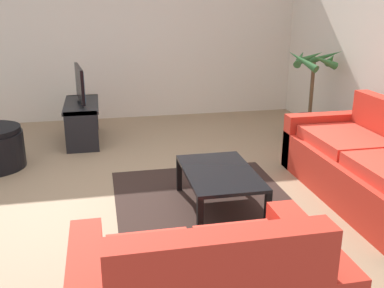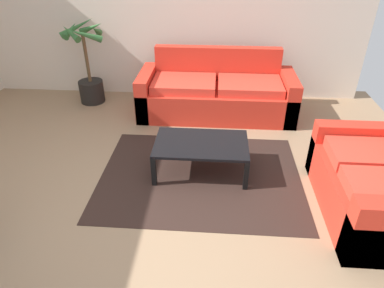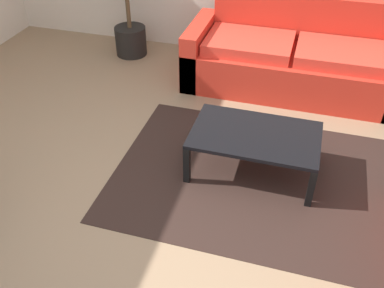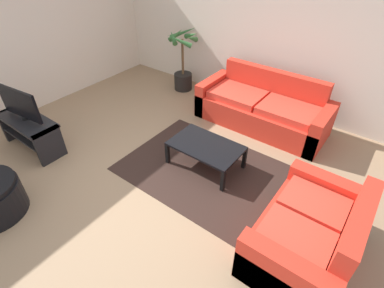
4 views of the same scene
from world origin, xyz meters
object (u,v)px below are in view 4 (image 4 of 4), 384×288
Objects in this scene: potted_palm at (183,66)px; couch_loveseat at (308,235)px; tv_stand at (30,129)px; coffee_table at (206,147)px; tv at (20,104)px; couch_main at (262,109)px.

couch_loveseat is at bearing -33.50° from potted_palm.
coffee_table is at bearing 27.88° from tv_stand.
couch_loveseat is 1.28× the size of tv_stand.
couch_loveseat is 1.12× the size of potted_palm.
tv is 0.80× the size of coffee_table.
couch_loveseat is 4.17m from tv_stand.
tv_stand is 1.36× the size of tv.
couch_loveseat is (1.53, -2.05, -0.01)m from couch_main.
coffee_table is at bearing 27.82° from tv.
coffee_table is (2.42, 1.28, -0.01)m from tv_stand.
couch_main is 1.57× the size of couch_loveseat.
tv_stand is (-4.10, -0.74, 0.05)m from couch_loveseat.
potted_palm is at bearing 172.11° from couch_main.
potted_palm is (-3.51, 2.32, 0.21)m from couch_loveseat.
tv is (-0.00, 0.00, 0.45)m from tv_stand.
potted_palm reaches higher than tv_stand.
coffee_table is at bearing -95.55° from couch_main.
tv_stand is 3.12m from potted_palm.
couch_main is at bearing 47.34° from tv_stand.
couch_main is 3.79m from tv_stand.
couch_main is 2.56m from couch_loveseat.
potted_palm is at bearing 146.50° from couch_loveseat.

